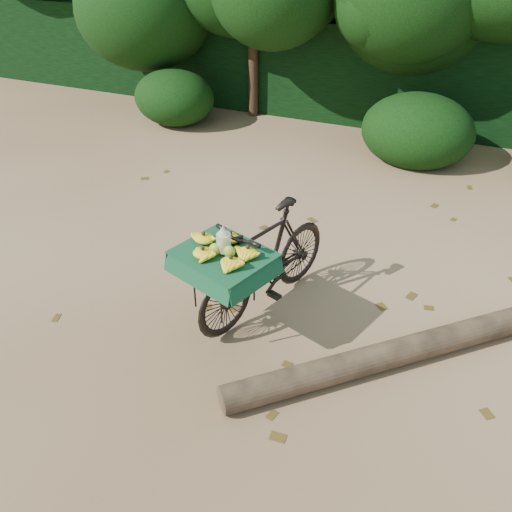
% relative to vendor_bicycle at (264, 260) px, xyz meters
% --- Properties ---
extents(ground, '(80.00, 80.00, 0.00)m').
position_rel_vendor_bicycle_xyz_m(ground, '(-0.61, 0.22, -0.60)').
color(ground, '#A97E5A').
rests_on(ground, ground).
extents(vendor_bicycle, '(1.29, 2.04, 1.18)m').
position_rel_vendor_bicycle_xyz_m(vendor_bicycle, '(0.00, 0.00, 0.00)').
color(vendor_bicycle, black).
rests_on(vendor_bicycle, ground).
extents(fallen_log, '(2.88, 2.64, 0.26)m').
position_rel_vendor_bicycle_xyz_m(fallen_log, '(1.55, -0.25, -0.47)').
color(fallen_log, brown).
rests_on(fallen_log, ground).
extents(hedge_backdrop, '(26.00, 1.80, 1.80)m').
position_rel_vendor_bicycle_xyz_m(hedge_backdrop, '(-0.61, 6.52, 0.30)').
color(hedge_backdrop, black).
rests_on(hedge_backdrop, ground).
extents(tree_row, '(14.50, 2.00, 4.00)m').
position_rel_vendor_bicycle_xyz_m(tree_row, '(-1.26, 5.72, 1.40)').
color(tree_row, black).
rests_on(tree_row, ground).
extents(bush_clumps, '(8.80, 1.70, 0.90)m').
position_rel_vendor_bicycle_xyz_m(bush_clumps, '(-0.11, 4.52, -0.15)').
color(bush_clumps, black).
rests_on(bush_clumps, ground).
extents(leaf_litter, '(7.00, 7.30, 0.01)m').
position_rel_vendor_bicycle_xyz_m(leaf_litter, '(-0.61, 0.87, -0.59)').
color(leaf_litter, '#4A3713').
rests_on(leaf_litter, ground).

